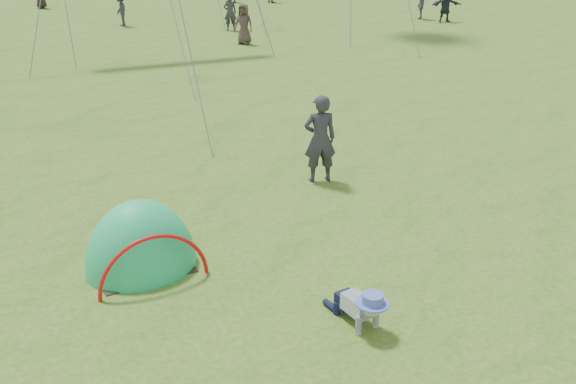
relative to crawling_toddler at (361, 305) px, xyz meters
name	(u,v)px	position (x,y,z in m)	size (l,w,h in m)	color
ground	(301,316)	(-0.67, 0.50, -0.32)	(140.00, 140.00, 0.00)	#345A16
crawling_toddler	(361,305)	(0.00, 0.00, 0.00)	(0.58, 0.83, 0.63)	black
popup_tent	(142,267)	(-2.44, 2.76, -0.32)	(1.79, 1.47, 2.31)	#19A16E
standing_adult	(320,139)	(1.75, 4.88, 0.62)	(0.68, 0.45, 1.86)	#2A2932
crowd_person_3	(420,3)	(16.31, 22.66, 0.51)	(1.06, 0.61, 1.65)	#2B2D31
crowd_person_4	(244,24)	(5.48, 19.82, 0.52)	(0.82, 0.53, 1.68)	#40312E
crowd_person_6	(230,13)	(6.03, 23.26, 0.52)	(0.61, 0.40, 1.67)	#2A2C35
crowd_person_9	(121,10)	(1.52, 26.63, 0.47)	(1.02, 0.59, 1.58)	#2B2B33
crowd_person_11	(446,5)	(16.97, 21.36, 0.51)	(1.52, 0.49, 1.64)	#212932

